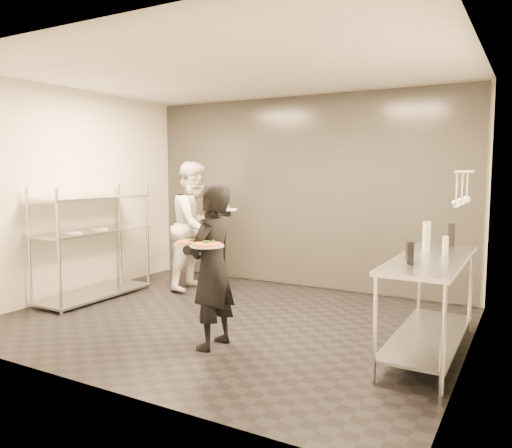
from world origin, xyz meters
The scene contains 13 objects.
room_shell centered at (0.00, 1.18, 1.40)m, with size 5.00×4.00×2.80m.
pass_rack centered at (-2.15, 0.00, 0.77)m, with size 0.60×1.60×1.50m.
prep_counter centered at (2.18, 0.00, 0.63)m, with size 0.60×1.80×0.92m.
utensil_rail centered at (2.43, 0.00, 1.55)m, with size 0.07×1.20×0.31m.
waiter centered at (0.32, -0.79, 0.79)m, with size 0.58×0.38×1.58m, color black.
chef centered at (-1.27, 1.10, 0.91)m, with size 0.89×0.69×1.83m, color silver.
pizza_plate_near centered at (0.20, -0.96, 1.04)m, with size 0.32×0.32×0.05m.
pizza_plate_far centered at (0.45, -1.06, 1.05)m, with size 0.31×0.31×0.05m.
salad_plate centered at (0.23, -0.46, 1.33)m, with size 0.29×0.29×0.07m.
pos_monitor centered at (2.06, -0.33, 1.02)m, with size 0.05×0.27×0.19m, color black.
bottle_green centered at (2.05, 0.46, 1.06)m, with size 0.08×0.08×0.28m, color #919E92.
bottle_clear centered at (2.26, 0.25, 1.01)m, with size 0.05×0.05×0.17m, color #919E92.
bottle_dark centered at (2.24, 0.80, 1.04)m, with size 0.07×0.07×0.24m, color black.
Camera 1 is at (2.99, -4.68, 1.71)m, focal length 35.00 mm.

